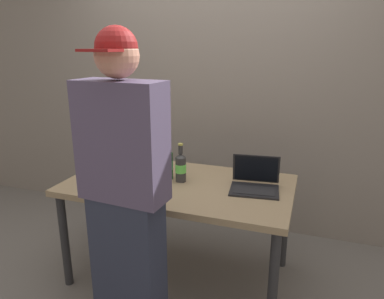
{
  "coord_description": "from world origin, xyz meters",
  "views": [
    {
      "loc": [
        0.85,
        -2.14,
        1.66
      ],
      "look_at": [
        0.1,
        0.0,
        0.99
      ],
      "focal_mm": 32.98,
      "sensor_mm": 36.0,
      "label": 1
    }
  ],
  "objects_px": {
    "person_figure": "(125,200)",
    "beer_bottle_dark": "(156,164)",
    "beer_bottle_amber": "(168,163)",
    "laptop": "(255,182)",
    "coffee_mug": "(93,180)",
    "beer_bottle_brown": "(181,167)"
  },
  "relations": [
    {
      "from": "beer_bottle_brown",
      "to": "coffee_mug",
      "type": "distance_m",
      "value": 0.61
    },
    {
      "from": "laptop",
      "to": "beer_bottle_amber",
      "type": "bearing_deg",
      "value": -178.06
    },
    {
      "from": "beer_bottle_brown",
      "to": "person_figure",
      "type": "bearing_deg",
      "value": -92.26
    },
    {
      "from": "person_figure",
      "to": "coffee_mug",
      "type": "relative_size",
      "value": 14.53
    },
    {
      "from": "laptop",
      "to": "beer_bottle_amber",
      "type": "height_order",
      "value": "beer_bottle_amber"
    },
    {
      "from": "person_figure",
      "to": "coffee_mug",
      "type": "xyz_separation_m",
      "value": [
        -0.5,
        0.43,
        -0.11
      ]
    },
    {
      "from": "laptop",
      "to": "coffee_mug",
      "type": "xyz_separation_m",
      "value": [
        -1.04,
        -0.33,
        0.0
      ]
    },
    {
      "from": "laptop",
      "to": "person_figure",
      "type": "distance_m",
      "value": 0.94
    },
    {
      "from": "coffee_mug",
      "to": "beer_bottle_brown",
      "type": "bearing_deg",
      "value": 28.94
    },
    {
      "from": "beer_bottle_brown",
      "to": "person_figure",
      "type": "relative_size",
      "value": 0.16
    },
    {
      "from": "person_figure",
      "to": "beer_bottle_dark",
      "type": "bearing_deg",
      "value": 102.43
    },
    {
      "from": "beer_bottle_amber",
      "to": "coffee_mug",
      "type": "xyz_separation_m",
      "value": [
        -0.42,
        -0.31,
        -0.07
      ]
    },
    {
      "from": "person_figure",
      "to": "beer_bottle_brown",
      "type": "bearing_deg",
      "value": 87.74
    },
    {
      "from": "beer_bottle_amber",
      "to": "coffee_mug",
      "type": "distance_m",
      "value": 0.53
    },
    {
      "from": "beer_bottle_amber",
      "to": "person_figure",
      "type": "relative_size",
      "value": 0.18
    },
    {
      "from": "laptop",
      "to": "beer_bottle_dark",
      "type": "height_order",
      "value": "beer_bottle_dark"
    },
    {
      "from": "laptop",
      "to": "beer_bottle_brown",
      "type": "bearing_deg",
      "value": -175.71
    },
    {
      "from": "laptop",
      "to": "beer_bottle_dark",
      "type": "relative_size",
      "value": 1.13
    },
    {
      "from": "beer_bottle_amber",
      "to": "laptop",
      "type": "bearing_deg",
      "value": 1.94
    },
    {
      "from": "beer_bottle_amber",
      "to": "coffee_mug",
      "type": "height_order",
      "value": "beer_bottle_amber"
    },
    {
      "from": "laptop",
      "to": "beer_bottle_dark",
      "type": "bearing_deg",
      "value": -174.73
    },
    {
      "from": "beer_bottle_dark",
      "to": "coffee_mug",
      "type": "relative_size",
      "value": 2.54
    }
  ]
}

